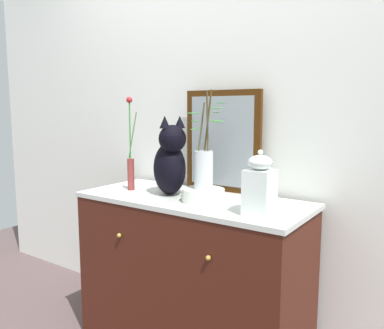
# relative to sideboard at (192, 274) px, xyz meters

# --- Properties ---
(wall_back) EXTENTS (4.40, 0.08, 2.60)m
(wall_back) POSITION_rel_sideboard_xyz_m (0.00, 0.34, 0.87)
(wall_back) COLOR silver
(wall_back) RESTS_ON ground_plane
(sideboard) EXTENTS (1.27, 0.55, 0.86)m
(sideboard) POSITION_rel_sideboard_xyz_m (0.00, 0.00, 0.00)
(sideboard) COLOR #41190F
(sideboard) RESTS_ON ground_plane
(mirror_leaning) EXTENTS (0.48, 0.03, 0.58)m
(mirror_leaning) POSITION_rel_sideboard_xyz_m (0.04, 0.24, 0.72)
(mirror_leaning) COLOR #3F2007
(mirror_leaning) RESTS_ON sideboard
(cat_sitting) EXTENTS (0.42, 0.37, 0.44)m
(cat_sitting) POSITION_rel_sideboard_xyz_m (-0.14, -0.00, 0.62)
(cat_sitting) COLOR black
(cat_sitting) RESTS_ON sideboard
(vase_slim_green) EXTENTS (0.08, 0.04, 0.54)m
(vase_slim_green) POSITION_rel_sideboard_xyz_m (-0.41, -0.04, 0.60)
(vase_slim_green) COLOR maroon
(vase_slim_green) RESTS_ON sideboard
(bowl_porcelain) EXTENTS (0.22, 0.22, 0.07)m
(bowl_porcelain) POSITION_rel_sideboard_xyz_m (0.10, -0.04, 0.47)
(bowl_porcelain) COLOR white
(bowl_porcelain) RESTS_ON sideboard
(vase_glass_clear) EXTENTS (0.21, 0.16, 0.50)m
(vase_glass_clear) POSITION_rel_sideboard_xyz_m (0.10, -0.04, 0.62)
(vase_glass_clear) COLOR silver
(vase_glass_clear) RESTS_ON bowl_porcelain
(jar_lidded_porcelain) EXTENTS (0.12, 0.12, 0.30)m
(jar_lidded_porcelain) POSITION_rel_sideboard_xyz_m (0.45, -0.12, 0.56)
(jar_lidded_porcelain) COLOR white
(jar_lidded_porcelain) RESTS_ON sideboard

